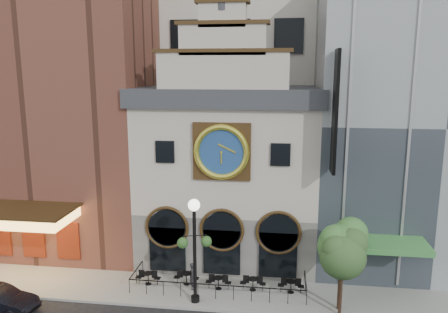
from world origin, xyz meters
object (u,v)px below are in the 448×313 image
bistro_0 (148,277)px  bistro_4 (291,285)px  bistro_2 (218,282)px  tree_left (344,253)px  pedestrian (193,276)px  tree_right (343,243)px  bistro_3 (253,283)px  lamppost (194,239)px  bistro_1 (186,277)px

bistro_0 → bistro_4: same height
bistro_2 → tree_left: (7.11, -1.99, 3.21)m
bistro_2 → bistro_4: same height
pedestrian → tree_left: (8.68, -1.84, 2.82)m
bistro_2 → tree_right: bearing=-10.6°
tree_left → bistro_3: bearing=156.9°
tree_right → bistro_4: bearing=151.7°
bistro_4 → bistro_3: bearing=179.9°
bistro_2 → bistro_4: size_ratio=1.00×
bistro_2 → tree_right: 8.05m
pedestrian → lamppost: bearing=-165.3°
bistro_3 → lamppost: (-3.26, -1.79, 3.39)m
bistro_3 → lamppost: lamppost is taller
bistro_2 → tree_right: size_ratio=0.30×
bistro_3 → lamppost: bearing=-151.3°
bistro_4 → lamppost: bearing=-162.3°
bistro_3 → bistro_4: bearing=-0.1°
lamppost → tree_right: bearing=-14.8°
lamppost → bistro_1: bearing=98.8°
bistro_4 → tree_left: (2.67, -2.12, 3.21)m
bistro_3 → bistro_1: bearing=177.4°
tree_right → pedestrian: bearing=172.3°
pedestrian → lamppost: lamppost is taller
lamppost → tree_right: lamppost is taller
bistro_3 → tree_left: 6.30m
bistro_1 → tree_right: (9.24, -1.66, 3.46)m
bistro_4 → pedestrian: pedestrian is taller
bistro_0 → pedestrian: pedestrian is taller
bistro_0 → bistro_2: bearing=-0.2°
bistro_1 → bistro_2: bearing=-8.8°
bistro_2 → lamppost: size_ratio=0.25×
bistro_0 → bistro_3: 6.62m
bistro_3 → tree_left: size_ratio=0.32×
bistro_0 → lamppost: lamppost is taller
bistro_0 → lamppost: 5.06m
bistro_0 → bistro_2: (4.50, -0.02, 0.00)m
pedestrian → lamppost: 3.39m
bistro_3 → lamppost: 5.03m
bistro_2 → bistro_0: bearing=179.8°
bistro_0 → pedestrian: 2.96m
tree_right → bistro_0: bearing=173.4°
bistro_0 → lamppost: (3.36, -1.67, 3.39)m
bistro_3 → bistro_0: bearing=-179.0°
bistro_3 → bistro_2: bearing=-176.4°
pedestrian → bistro_3: bearing=-86.9°
bistro_1 → bistro_2: same height
bistro_1 → bistro_4: same height
tree_left → bistro_1: bearing=165.9°
bistro_2 → bistro_4: (4.44, 0.13, 0.00)m
bistro_0 → tree_right: bearing=-6.6°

